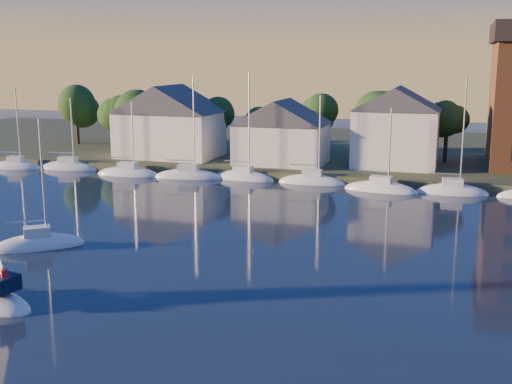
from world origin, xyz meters
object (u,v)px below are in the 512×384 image
at_px(clubhouse_centre, 282,131).
at_px(drifting_sailboat_left, 38,246).
at_px(clubhouse_west, 169,120).
at_px(clubhouse_east, 396,126).

relative_size(clubhouse_centre, drifting_sailboat_left, 1.06).
height_order(clubhouse_centre, drifting_sailboat_left, drifting_sailboat_left).
bearing_deg(clubhouse_west, clubhouse_east, 1.91).
bearing_deg(clubhouse_east, clubhouse_centre, -171.87).
distance_m(clubhouse_east, drifting_sailboat_left, 46.60).
bearing_deg(clubhouse_west, clubhouse_centre, -3.58).
xyz_separation_m(clubhouse_centre, drifting_sailboat_left, (-8.80, -38.22, -5.04)).
bearing_deg(clubhouse_centre, clubhouse_west, 176.42).
bearing_deg(clubhouse_east, clubhouse_west, -178.09).
distance_m(clubhouse_centre, clubhouse_east, 14.17).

